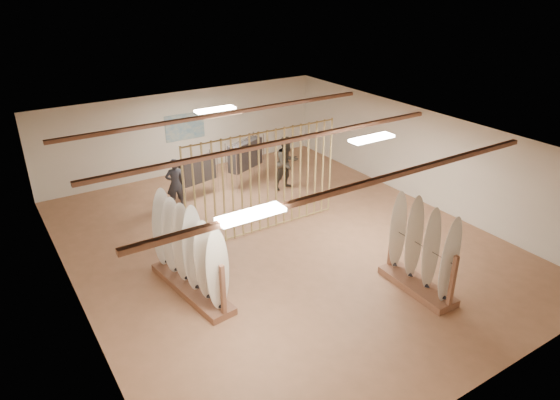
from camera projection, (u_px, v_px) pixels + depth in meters
floor at (280, 242)px, 13.00m from camera, size 12.00×12.00×0.00m
ceiling at (280, 139)px, 11.82m from camera, size 12.00×12.00×0.00m
wall_back at (185, 132)px, 16.99m from camera, size 12.00×0.00×12.00m
wall_front at (486, 324)px, 7.84m from camera, size 12.00×0.00×12.00m
wall_left at (70, 248)px, 9.97m from camera, size 0.00×12.00×12.00m
wall_right at (421, 156)px, 14.86m from camera, size 0.00×12.00×12.00m
ceiling_slats at (280, 142)px, 11.86m from camera, size 9.50×6.12×0.10m
light_panels at (280, 141)px, 11.85m from camera, size 1.20×0.35×0.06m
bamboo_partition at (263, 182)px, 13.02m from camera, size 4.45×0.05×2.78m
poster at (185, 127)px, 16.89m from camera, size 1.40×0.03×0.90m
rack_left at (189, 263)px, 10.71m from camera, size 0.92×2.70×2.13m
rack_right at (420, 260)px, 10.77m from camera, size 0.67×1.91×2.20m
clothing_rack_a at (198, 170)px, 15.24m from camera, size 1.23×0.55×1.34m
clothing_rack_b at (245, 155)px, 16.06m from camera, size 1.39×0.88×1.57m
shopper_a at (175, 181)px, 14.49m from camera, size 0.70×0.53×1.74m
shopper_b at (287, 160)px, 15.76m from camera, size 1.00×0.81×1.96m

